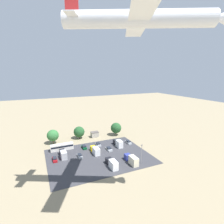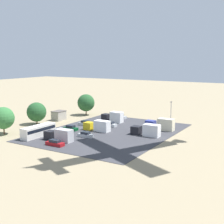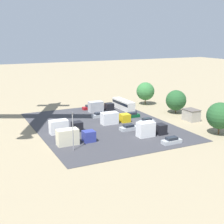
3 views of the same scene
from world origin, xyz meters
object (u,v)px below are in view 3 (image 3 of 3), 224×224
Objects in this scene: parked_car_4 at (90,107)px; parked_truck_2 at (64,127)px; parked_car_5 at (147,121)px; parked_truck_0 at (150,129)px; bus at (123,104)px; parked_truck_1 at (114,118)px; parked_car_2 at (172,141)px; parked_truck_3 at (74,137)px; parked_car_1 at (132,115)px; parked_car_3 at (99,115)px; parked_car_0 at (129,128)px; parked_truck_4 at (100,107)px; shed_building at (191,115)px.

parked_car_4 is 25.31m from parked_truck_2.
parked_truck_0 reaches higher than parked_car_5.
bus reaches higher than parked_car_4.
parked_truck_2 is at bearing -81.91° from parked_truck_1.
parked_truck_3 reaches higher than parked_car_2.
bus is 1.34× the size of parked_truck_2.
parked_car_2 is 21.49m from parked_truck_3.
parked_car_1 is 16.49m from parked_car_4.
parked_car_3 is at bearing -172.63° from parked_truck_1.
parked_car_0 is 1.01× the size of parked_car_1.
bus is at bearing -14.61° from parked_car_1.
parked_car_5 is at bearing 151.68° from parked_truck_0.
parked_car_1 is at bearing -154.54° from parked_car_4.
parked_truck_4 is at bearing 154.87° from parked_car_3.
parked_truck_3 is (-29.04, 15.62, 1.00)m from parked_car_4.
parked_car_2 is at bearing 128.86° from shed_building.
parked_car_0 is 0.93× the size of parked_car_4.
parked_car_4 is 18.28m from parked_truck_1.
bus reaches higher than parked_car_1.
parked_car_5 is 0.56× the size of parked_truck_0.
parked_car_3 is at bearing 10.61° from parked_car_2.
bus is 2.63× the size of parked_car_5.
shed_building reaches higher than parked_car_2.
shed_building is 0.56× the size of parked_truck_1.
parked_car_3 is 7.44m from parked_truck_4.
bus is 1.34× the size of parked_truck_1.
parked_truck_0 reaches higher than parked_car_4.
parked_car_3 is 7.78m from parked_truck_1.
bus reaches higher than parked_car_5.
parked_car_2 is at bearing 10.61° from parked_car_3.
parked_truck_3 is at bearing 43.96° from bus.
parked_truck_0 reaches higher than parked_car_1.
parked_truck_1 reaches higher than bus.
shed_building is at bearing -100.92° from parked_car_5.
parked_truck_4 is (21.51, -1.61, 0.87)m from parked_car_0.
parked_truck_3 is (-4.09, 35.92, 0.06)m from shed_building.
bus is 2.56× the size of parked_car_3.
parked_car_3 is 0.53× the size of parked_truck_2.
parked_car_3 is 0.89× the size of parked_car_4.
bus is 10.84m from parked_car_4.
parked_car_2 is at bearing 11.84° from parked_truck_1.
parked_truck_2 is (-5.43, 22.14, 0.88)m from parked_car_1.
parked_car_5 is (2.95, -7.25, 0.04)m from parked_car_0.
parked_truck_2 is (17.95, 18.81, 0.89)m from parked_car_2.
parked_truck_0 is at bearing -175.65° from parked_car_4.
parked_truck_4 is (14.36, -2.15, 0.02)m from parked_truck_1.
parked_truck_0 is (-31.63, -2.41, 0.99)m from parked_car_4.
parked_car_1 is (-10.36, 2.70, -1.00)m from bus.
parked_car_2 is 0.53× the size of parked_truck_3.
shed_building is 0.94× the size of parked_car_4.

